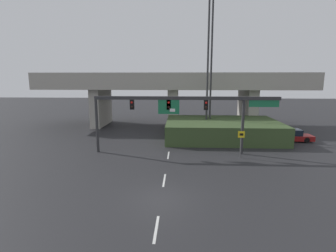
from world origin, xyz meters
name	(u,v)px	position (x,y,z in m)	size (l,w,h in m)	color
ground_plane	(161,198)	(0.00, 0.00, 0.00)	(160.00, 160.00, 0.00)	#262628
lane_markings	(170,147)	(0.00, 12.14, 0.00)	(0.14, 33.40, 0.01)	silver
signal_gantry	(182,107)	(1.22, 9.83, 4.58)	(17.63, 0.44, 5.55)	#2D2D30
speed_limit_sign	(241,140)	(6.67, 8.53, 1.67)	(0.60, 0.11, 2.57)	#4C4C4C
highway_light_pole_near	(208,60)	(4.36, 17.62, 9.36)	(0.70, 0.36, 17.95)	#2D2D30
highway_light_pole_far	(211,63)	(4.88, 18.53, 9.03)	(0.70, 0.36, 17.29)	#2D2D30
overpass_bridge	(173,90)	(0.00, 24.75, 5.51)	(39.43, 8.91, 7.97)	#A39E93
grass_embankment	(222,129)	(6.20, 16.64, 1.07)	(13.46, 9.44, 2.14)	#384C28
parked_sedan_near_right	(269,138)	(10.89, 13.72, 0.68)	(4.41, 2.32, 1.48)	black
parked_sedan_mid_right	(290,136)	(13.91, 15.41, 0.66)	(4.79, 1.85, 1.42)	maroon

